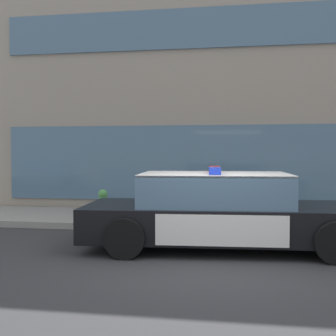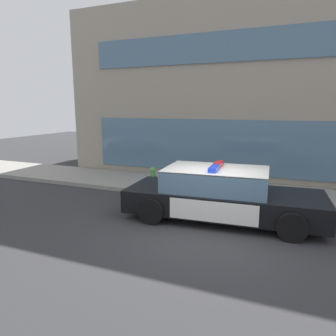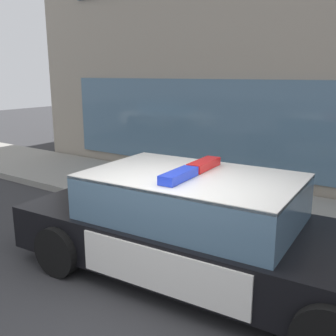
# 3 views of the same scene
# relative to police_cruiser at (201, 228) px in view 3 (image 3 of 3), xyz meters

# --- Properties ---
(ground) EXTENTS (48.00, 48.00, 0.00)m
(ground) POSITION_rel_police_cruiser_xyz_m (-0.11, -0.86, -0.68)
(ground) COLOR #303033
(sidewalk) EXTENTS (48.00, 2.62, 0.15)m
(sidewalk) POSITION_rel_police_cruiser_xyz_m (-0.11, 2.65, -0.61)
(sidewalk) COLOR gray
(sidewalk) RESTS_ON ground
(police_cruiser) EXTENTS (5.23, 2.37, 1.49)m
(police_cruiser) POSITION_rel_police_cruiser_xyz_m (0.00, 0.00, 0.00)
(police_cruiser) COLOR black
(police_cruiser) RESTS_ON ground
(fire_hydrant) EXTENTS (0.34, 0.39, 0.73)m
(fire_hydrant) POSITION_rel_police_cruiser_xyz_m (-2.87, 1.89, -0.18)
(fire_hydrant) COLOR #4C994C
(fire_hydrant) RESTS_ON sidewalk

